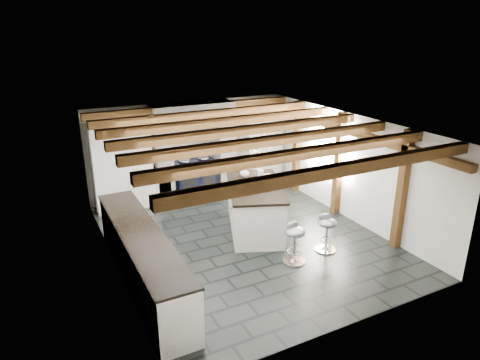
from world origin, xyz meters
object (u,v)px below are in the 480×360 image
range_cooker (195,177)px  bar_stool_far (294,238)px  kitchen_island (255,207)px  bar_stool_near (327,228)px

range_cooker → bar_stool_far: bearing=-84.6°
kitchen_island → bar_stool_near: (0.77, -1.39, -0.05)m
range_cooker → kitchen_island: bearing=-81.1°
kitchen_island → bar_stool_far: size_ratio=2.93×
range_cooker → bar_stool_far: (0.37, -3.87, 0.01)m
kitchen_island → bar_stool_near: size_ratio=3.08×
range_cooker → bar_stool_far: 3.88m
range_cooker → bar_stool_far: size_ratio=1.31×
bar_stool_near → bar_stool_far: 0.78m
bar_stool_near → bar_stool_far: (-0.78, -0.08, 0.02)m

